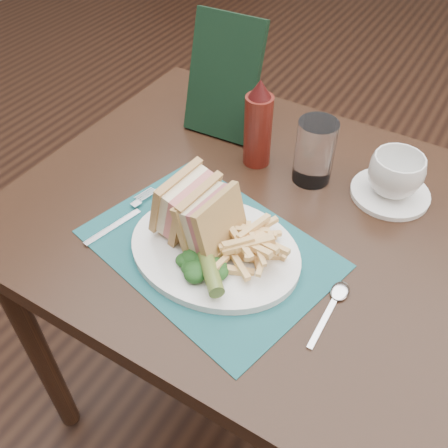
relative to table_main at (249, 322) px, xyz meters
The scene contains 16 objects.
floor 0.62m from the table_main, 90.00° to the left, with size 7.00×7.00×0.00m, color black.
table_main is the anchor object (origin of this frame).
placemat 0.40m from the table_main, 98.17° to the right, with size 0.41×0.29×0.00m, color #1B5357.
plate 0.41m from the table_main, 91.95° to the right, with size 0.30×0.24×0.01m, color white, non-canonical shape.
sandwich_half_a 0.47m from the table_main, 128.21° to the right, with size 0.06×0.11×0.10m, color tan, non-canonical shape.
sandwich_half_b 0.47m from the table_main, 105.31° to the right, with size 0.06×0.11×0.10m, color tan, non-canonical shape.
kale_garnish 0.45m from the table_main, 89.40° to the right, with size 0.11×0.08×0.03m, color #153B16, non-canonical shape.
pickle_spear 0.46m from the table_main, 85.08° to the right, with size 0.03×0.03×0.12m, color #506626.
fries_pile 0.45m from the table_main, 63.27° to the right, with size 0.18×0.20×0.06m, color #F4C67A, non-canonical shape.
fork 0.46m from the table_main, 141.59° to the right, with size 0.03×0.17×0.01m, color silver, non-canonical shape.
spoon 0.46m from the table_main, 36.11° to the right, with size 0.03×0.15×0.01m, color silver, non-canonical shape.
saucer 0.46m from the table_main, 38.91° to the left, with size 0.15×0.15×0.01m, color white.
coffee_cup 0.50m from the table_main, 38.91° to the left, with size 0.10×0.10×0.08m, color white.
drinking_glass 0.46m from the table_main, 68.87° to the left, with size 0.08×0.08×0.13m, color white.
ketchup_bottle 0.49m from the table_main, 119.01° to the left, with size 0.06×0.06×0.19m, color #50140D, non-canonical shape.
check_presenter 0.57m from the table_main, 134.41° to the left, with size 0.15×0.02×0.25m, color black.
Camera 1 is at (0.30, -1.12, 1.39)m, focal length 40.00 mm.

